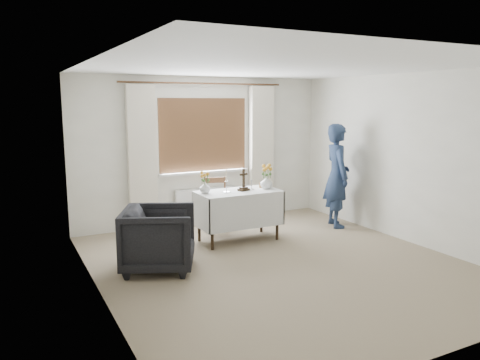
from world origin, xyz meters
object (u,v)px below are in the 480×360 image
flower_vase_left (205,188)px  flower_vase_right (266,182)px  altar_table (238,216)px  armchair (159,239)px  wooden_cross (244,180)px  wooden_chair (216,204)px  person (337,176)px

flower_vase_left → flower_vase_right: (0.97, -0.11, 0.01)m
altar_table → armchair: (-1.45, -0.65, 0.02)m
wooden_cross → altar_table: bearing=155.9°
altar_table → flower_vase_left: 0.69m
altar_table → flower_vase_right: (0.47, -0.03, 0.48)m
wooden_cross → flower_vase_left: 0.60m
wooden_chair → person: 2.07m
altar_table → person: 1.91m
wooden_chair → armchair: (-1.40, -1.35, -0.03)m
wooden_chair → flower_vase_right: bearing=-37.8°
flower_vase_right → person: bearing=1.2°
wooden_chair → flower_vase_right: 1.00m
wooden_cross → flower_vase_left: (-0.59, 0.09, -0.08)m
armchair → flower_vase_right: bearing=-47.6°
wooden_cross → armchair: bearing=-175.0°
flower_vase_left → wooden_chair: bearing=53.6°
armchair → flower_vase_right: size_ratio=4.46×
person → wooden_cross: size_ratio=5.17×
altar_table → person: size_ratio=0.72×
wooden_chair → flower_vase_left: size_ratio=5.14×
altar_table → wooden_cross: size_ratio=3.72×
armchair → flower_vase_right: (1.91, 0.62, 0.46)m
wooden_chair → flower_vase_left: bearing=-109.2°
armchair → flower_vase_right: flower_vase_right is taller
altar_table → flower_vase_left: (-0.51, 0.08, 0.46)m
wooden_chair → flower_vase_left: flower_vase_left is taller
wooden_chair → wooden_cross: (0.13, -0.71, 0.50)m
person → wooden_cross: person is taller
armchair → flower_vase_left: flower_vase_left is taller
person → flower_vase_left: person is taller
wooden_chair → flower_vase_right: flower_vase_right is taller
flower_vase_left → wooden_cross: bearing=-8.3°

